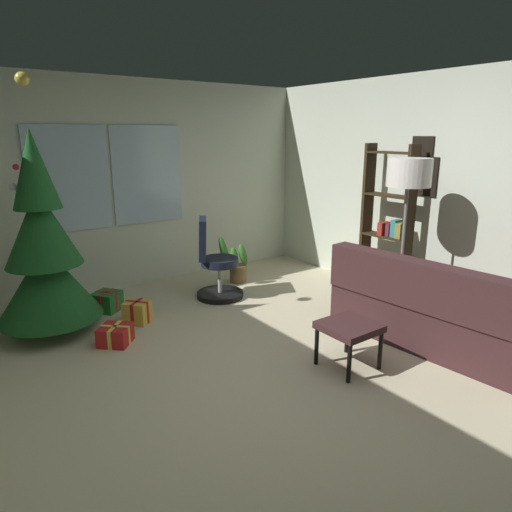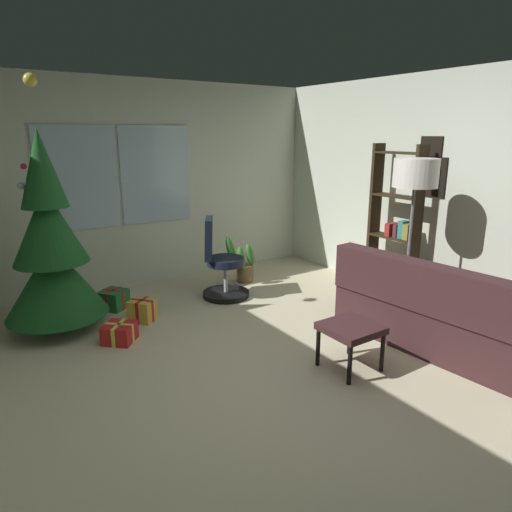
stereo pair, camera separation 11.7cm
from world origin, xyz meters
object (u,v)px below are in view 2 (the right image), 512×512
Objects in this scene: couch at (460,315)px; gift_box_green at (114,300)px; gift_box_red at (120,333)px; bookshelf at (394,233)px; potted_plant at (242,264)px; floor_lamp at (415,181)px; footstool at (351,331)px; gift_box_gold at (142,310)px; office_chair at (221,267)px; holiday_tree at (51,251)px.

gift_box_green is at bearing 131.40° from couch.
bookshelf is (3.10, -0.60, 0.70)m from gift_box_red.
potted_plant is at bearing 104.23° from couch.
bookshelf is at bearing 51.87° from floor_lamp.
bookshelf reaches higher than gift_box_green.
potted_plant is at bearing 78.95° from footstool.
gift_box_green is (-1.23, 2.44, -0.23)m from footstool.
potted_plant reaches higher than gift_box_gold.
gift_box_red is 0.39× the size of office_chair.
gift_box_red is at bearing 144.79° from couch.
office_chair reaches higher than potted_plant.
holiday_tree is at bearing 123.36° from gift_box_red.
office_chair reaches higher than footstool.
potted_plant is (-0.75, 1.99, -1.21)m from floor_lamp.
footstool is 1.14× the size of gift_box_red.
holiday_tree is 3.74× the size of potted_plant.
office_chair is at bearing -15.95° from gift_box_green.
office_chair reaches higher than gift_box_red.
office_chair is at bearing -3.02° from holiday_tree.
couch is 3.90m from holiday_tree.
bookshelf is (3.50, -1.23, -0.03)m from holiday_tree.
holiday_tree reaches higher than gift_box_green.
holiday_tree is 6.39× the size of gift_box_red.
holiday_tree is 6.65× the size of gift_box_green.
office_chair is (1.20, -0.34, 0.27)m from gift_box_green.
holiday_tree is at bearing 140.76° from couch.
footstool is 2.10m from office_chair.
potted_plant is at bearing 129.33° from bookshelf.
gift_box_red is at bearing 156.65° from floor_lamp.
office_chair is at bearing 126.86° from floor_lamp.
gift_box_green is (0.62, 0.25, -0.71)m from holiday_tree.
gift_box_green reaches higher than gift_box_red.
bookshelf is at bearing -19.25° from gift_box_gold.
gift_box_green is at bearing 21.58° from holiday_tree.
footstool is at bearing -49.94° from holiday_tree.
holiday_tree reaches higher than couch.
gift_box_red is 2.09m from potted_plant.
holiday_tree is at bearing 176.98° from office_chair.
holiday_tree is 3.71m from bookshelf.
gift_box_gold is at bearing 135.68° from couch.
potted_plant is (2.32, 0.22, -0.57)m from holiday_tree.
holiday_tree reaches higher than bookshelf.
gift_box_green is 1.70m from potted_plant.
footstool is 2.74m from gift_box_green.
gift_box_green is 1.14× the size of gift_box_gold.
gift_box_gold is (0.14, -0.52, 0.01)m from gift_box_green.
gift_box_green is 1.27m from office_chair.
office_chair is 1.49× the size of potted_plant.
floor_lamp is (2.67, -1.15, 1.37)m from gift_box_red.
gift_box_green is at bearing 152.95° from bookshelf.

